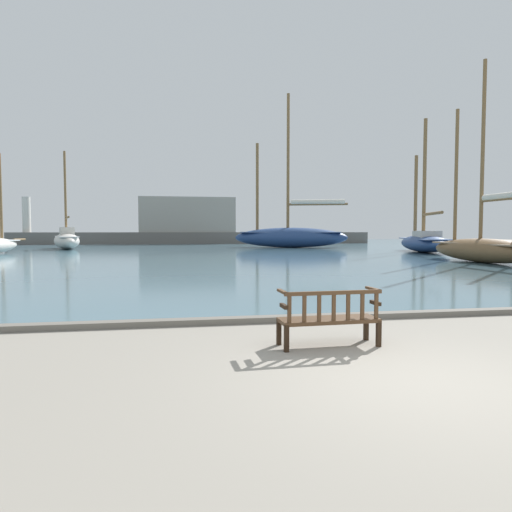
{
  "coord_description": "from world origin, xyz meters",
  "views": [
    {
      "loc": [
        -2.9,
        -5.13,
        1.86
      ],
      "look_at": [
        -0.25,
        10.0,
        1.0
      ],
      "focal_mm": 32.0,
      "sensor_mm": 36.0,
      "label": 1
    }
  ],
  "objects_px": {
    "park_bench": "(329,317)",
    "sailboat_mid_port": "(483,246)",
    "sailboat_centre_channel": "(424,241)",
    "sailboat_distant_harbor": "(67,240)",
    "sailboat_outer_starboard": "(291,235)"
  },
  "relations": [
    {
      "from": "park_bench",
      "to": "sailboat_mid_port",
      "type": "relative_size",
      "value": 0.14
    },
    {
      "from": "sailboat_centre_channel",
      "to": "sailboat_distant_harbor",
      "type": "relative_size",
      "value": 1.17
    },
    {
      "from": "sailboat_distant_harbor",
      "to": "park_bench",
      "type": "bearing_deg",
      "value": -72.06
    },
    {
      "from": "sailboat_centre_channel",
      "to": "sailboat_outer_starboard",
      "type": "distance_m",
      "value": 14.35
    },
    {
      "from": "sailboat_outer_starboard",
      "to": "park_bench",
      "type": "bearing_deg",
      "value": -103.44
    },
    {
      "from": "sailboat_mid_port",
      "to": "sailboat_centre_channel",
      "type": "xyz_separation_m",
      "value": [
        3.39,
        11.99,
        -0.0
      ]
    },
    {
      "from": "park_bench",
      "to": "sailboat_centre_channel",
      "type": "distance_m",
      "value": 33.18
    },
    {
      "from": "park_bench",
      "to": "sailboat_mid_port",
      "type": "distance_m",
      "value": 21.57
    },
    {
      "from": "sailboat_mid_port",
      "to": "sailboat_centre_channel",
      "type": "distance_m",
      "value": 12.45
    },
    {
      "from": "park_bench",
      "to": "sailboat_distant_harbor",
      "type": "distance_m",
      "value": 41.8
    },
    {
      "from": "sailboat_distant_harbor",
      "to": "sailboat_outer_starboard",
      "type": "relative_size",
      "value": 0.59
    },
    {
      "from": "sailboat_mid_port",
      "to": "sailboat_distant_harbor",
      "type": "bearing_deg",
      "value": 138.98
    },
    {
      "from": "sailboat_mid_port",
      "to": "sailboat_outer_starboard",
      "type": "height_order",
      "value": "sailboat_outer_starboard"
    },
    {
      "from": "sailboat_mid_port",
      "to": "sailboat_centre_channel",
      "type": "height_order",
      "value": "sailboat_mid_port"
    },
    {
      "from": "sailboat_mid_port",
      "to": "sailboat_distant_harbor",
      "type": "relative_size",
      "value": 1.19
    }
  ]
}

